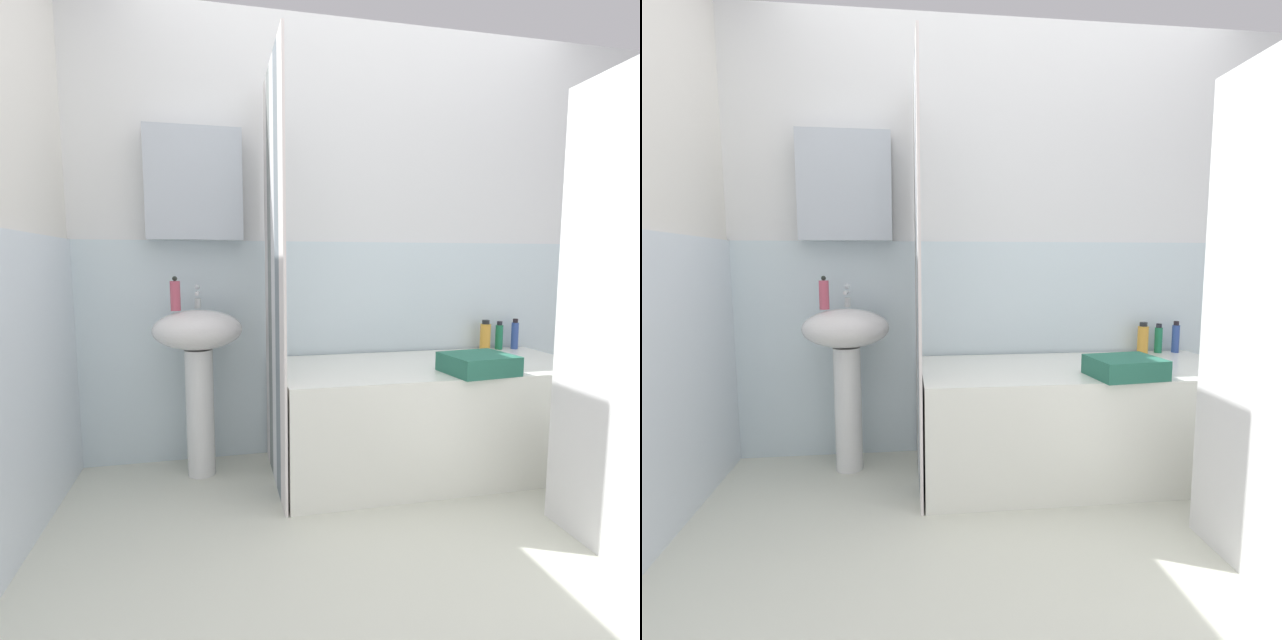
% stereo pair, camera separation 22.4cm
% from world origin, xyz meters
% --- Properties ---
extents(ground_plane, '(4.80, 5.60, 0.04)m').
position_xyz_m(ground_plane, '(0.00, 0.00, -0.02)').
color(ground_plane, silver).
extents(wall_back_tiled, '(3.60, 0.18, 2.40)m').
position_xyz_m(wall_back_tiled, '(-0.06, 1.26, 1.14)').
color(wall_back_tiled, silver).
rests_on(wall_back_tiled, ground_plane).
extents(sink, '(0.44, 0.34, 0.85)m').
position_xyz_m(sink, '(-0.92, 1.03, 0.62)').
color(sink, white).
rests_on(sink, ground_plane).
extents(faucet, '(0.03, 0.12, 0.12)m').
position_xyz_m(faucet, '(-0.92, 1.11, 0.91)').
color(faucet, silver).
rests_on(faucet, sink).
extents(soap_dispenser, '(0.05, 0.05, 0.17)m').
position_xyz_m(soap_dispenser, '(-1.02, 1.01, 0.93)').
color(soap_dispenser, '#C14F64').
rests_on(soap_dispenser, sink).
extents(bathtub, '(1.59, 0.72, 0.56)m').
position_xyz_m(bathtub, '(0.26, 0.86, 0.28)').
color(bathtub, white).
rests_on(bathtub, ground_plane).
extents(shower_curtain, '(0.01, 0.72, 2.00)m').
position_xyz_m(shower_curtain, '(-0.55, 0.86, 1.00)').
color(shower_curtain, white).
rests_on(shower_curtain, ground_plane).
extents(shampoo_bottle, '(0.04, 0.04, 0.18)m').
position_xyz_m(shampoo_bottle, '(0.96, 1.16, 0.65)').
color(shampoo_bottle, '#324E9B').
rests_on(shampoo_bottle, bathtub).
extents(body_wash_bottle, '(0.04, 0.04, 0.17)m').
position_xyz_m(body_wash_bottle, '(0.85, 1.17, 0.64)').
color(body_wash_bottle, '#1D784E').
rests_on(body_wash_bottle, bathtub).
extents(lotion_bottle, '(0.06, 0.06, 0.18)m').
position_xyz_m(lotion_bottle, '(0.75, 1.15, 0.65)').
color(lotion_bottle, gold).
rests_on(lotion_bottle, bathtub).
extents(towel_folded, '(0.33, 0.29, 0.09)m').
position_xyz_m(towel_folded, '(0.39, 0.61, 0.60)').
color(towel_folded, '#296A55').
rests_on(towel_folded, bathtub).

